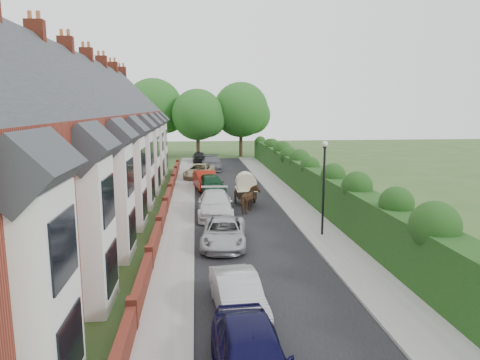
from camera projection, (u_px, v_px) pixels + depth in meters
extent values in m
plane|color=#2D4C1E|center=(273.00, 266.00, 18.81)|extent=(140.00, 140.00, 0.00)
cube|color=black|center=(238.00, 208.00, 29.54)|extent=(6.00, 58.00, 0.02)
cube|color=gray|center=(296.00, 206.00, 29.95)|extent=(2.20, 58.00, 0.12)
cube|color=gray|center=(181.00, 209.00, 29.15)|extent=(1.70, 58.00, 0.12)
cube|color=#9B9A95|center=(281.00, 206.00, 29.84)|extent=(0.18, 58.00, 0.13)
cube|color=#9B9A95|center=(193.00, 208.00, 29.23)|extent=(0.18, 58.00, 0.13)
cube|color=#163811|center=(321.00, 189.00, 29.93)|extent=(1.50, 58.00, 2.50)
cube|color=#9A3527|center=(74.00, 166.00, 26.95)|extent=(8.00, 40.00, 6.50)
cube|color=#24272B|center=(70.00, 114.00, 26.40)|extent=(8.00, 40.20, 8.00)
cube|color=white|center=(51.00, 298.00, 9.76)|extent=(0.70, 2.40, 5.20)
cube|color=black|center=(71.00, 346.00, 10.00)|extent=(0.06, 1.80, 1.60)
cube|color=black|center=(64.00, 247.00, 9.59)|extent=(0.06, 1.80, 1.60)
cube|color=#24272B|center=(33.00, 168.00, 9.24)|extent=(1.70, 2.60, 1.70)
cube|color=#3F2D2D|center=(68.00, 318.00, 12.05)|extent=(0.08, 0.90, 2.10)
cube|color=white|center=(59.00, 202.00, 11.38)|extent=(0.12, 1.20, 1.60)
cube|color=white|center=(99.00, 234.00, 14.66)|extent=(0.70, 2.40, 5.20)
cube|color=black|center=(112.00, 267.00, 14.90)|extent=(0.06, 1.80, 1.60)
cube|color=black|center=(108.00, 200.00, 14.49)|extent=(0.06, 1.80, 1.60)
cube|color=#24272B|center=(90.00, 147.00, 14.14)|extent=(1.70, 2.60, 1.70)
cube|color=#3F2D2D|center=(105.00, 257.00, 16.95)|extent=(0.08, 0.90, 2.10)
cube|color=white|center=(100.00, 174.00, 16.29)|extent=(0.12, 1.20, 1.60)
cube|color=white|center=(123.00, 202.00, 19.56)|extent=(0.70, 2.40, 5.20)
cube|color=black|center=(133.00, 227.00, 19.80)|extent=(0.06, 1.80, 1.60)
cube|color=black|center=(130.00, 176.00, 19.40)|extent=(0.06, 1.80, 1.60)
cube|color=#24272B|center=(117.00, 137.00, 19.04)|extent=(1.70, 2.60, 1.70)
cube|color=#3F2D2D|center=(125.00, 223.00, 21.85)|extent=(0.08, 0.90, 2.10)
cube|color=white|center=(122.00, 158.00, 21.19)|extent=(0.12, 1.20, 1.60)
cube|color=white|center=(138.00, 183.00, 24.46)|extent=(0.70, 2.40, 5.20)
cube|color=black|center=(145.00, 203.00, 24.70)|extent=(0.06, 1.80, 1.60)
cube|color=black|center=(143.00, 162.00, 24.30)|extent=(0.06, 1.80, 1.60)
cube|color=#24272B|center=(133.00, 131.00, 23.94)|extent=(1.70, 2.60, 1.70)
cube|color=#3F2D2D|center=(138.00, 202.00, 26.75)|extent=(0.08, 0.90, 2.10)
cube|color=white|center=(136.00, 149.00, 26.09)|extent=(0.12, 1.20, 1.60)
cube|color=white|center=(147.00, 170.00, 29.37)|extent=(0.70, 2.40, 5.20)
cube|color=black|center=(153.00, 187.00, 29.61)|extent=(0.06, 1.80, 1.60)
cube|color=black|center=(152.00, 153.00, 29.20)|extent=(0.06, 1.80, 1.60)
cube|color=#24272B|center=(143.00, 127.00, 28.84)|extent=(1.70, 2.60, 1.70)
cube|color=#3F2D2D|center=(147.00, 187.00, 31.65)|extent=(0.08, 0.90, 2.10)
cube|color=white|center=(145.00, 142.00, 30.99)|extent=(0.12, 1.20, 1.60)
cube|color=white|center=(154.00, 161.00, 34.27)|extent=(0.70, 2.40, 5.20)
cube|color=black|center=(159.00, 176.00, 34.51)|extent=(0.06, 1.80, 1.60)
cube|color=black|center=(158.00, 146.00, 34.10)|extent=(0.06, 1.80, 1.60)
cube|color=#24272B|center=(151.00, 124.00, 33.74)|extent=(1.70, 2.60, 1.70)
cube|color=#3F2D2D|center=(153.00, 176.00, 36.56)|extent=(0.08, 0.90, 2.10)
cube|color=white|center=(152.00, 137.00, 35.89)|extent=(0.12, 1.20, 1.60)
cube|color=white|center=(159.00, 154.00, 39.17)|extent=(0.70, 2.40, 5.20)
cube|color=black|center=(164.00, 167.00, 39.41)|extent=(0.06, 1.80, 1.60)
cube|color=black|center=(163.00, 141.00, 39.00)|extent=(0.06, 1.80, 1.60)
cube|color=#24272B|center=(157.00, 122.00, 38.65)|extent=(1.70, 2.60, 1.70)
cube|color=#3F2D2D|center=(158.00, 168.00, 41.46)|extent=(0.08, 0.90, 2.10)
cube|color=white|center=(157.00, 133.00, 40.79)|extent=(0.12, 1.20, 1.60)
cube|color=white|center=(163.00, 149.00, 44.07)|extent=(0.70, 2.40, 5.20)
cube|color=black|center=(167.00, 161.00, 44.31)|extent=(0.06, 1.80, 1.60)
cube|color=black|center=(167.00, 138.00, 43.91)|extent=(0.06, 1.80, 1.60)
cube|color=#24272B|center=(161.00, 120.00, 43.55)|extent=(1.70, 2.60, 1.70)
cube|color=#3F2D2D|center=(162.00, 162.00, 46.36)|extent=(0.08, 0.90, 2.10)
cube|color=white|center=(161.00, 131.00, 45.70)|extent=(0.12, 1.20, 1.60)
cube|color=maroon|center=(36.00, 37.00, 20.86)|extent=(0.90, 0.50, 1.60)
cylinder|color=#98572D|center=(30.00, 16.00, 20.68)|extent=(0.20, 0.20, 0.50)
cylinder|color=#98572D|center=(38.00, 16.00, 20.72)|extent=(0.20, 0.20, 0.50)
cube|color=maroon|center=(66.00, 50.00, 25.76)|extent=(0.90, 0.50, 1.60)
cylinder|color=#98572D|center=(61.00, 33.00, 25.58)|extent=(0.20, 0.20, 0.50)
cylinder|color=#98572D|center=(68.00, 34.00, 25.62)|extent=(0.20, 0.20, 0.50)
cube|color=maroon|center=(87.00, 59.00, 30.66)|extent=(0.90, 0.50, 1.60)
cylinder|color=#98572D|center=(83.00, 45.00, 30.48)|extent=(0.20, 0.20, 0.50)
cylinder|color=#98572D|center=(89.00, 45.00, 30.52)|extent=(0.20, 0.20, 0.50)
cube|color=maroon|center=(102.00, 66.00, 35.56)|extent=(0.90, 0.50, 1.60)
cylinder|color=#98572D|center=(98.00, 54.00, 35.38)|extent=(0.20, 0.20, 0.50)
cylinder|color=#98572D|center=(103.00, 54.00, 35.42)|extent=(0.20, 0.20, 0.50)
cube|color=maroon|center=(113.00, 71.00, 40.46)|extent=(0.90, 0.50, 1.60)
cylinder|color=#98572D|center=(110.00, 60.00, 40.28)|extent=(0.20, 0.20, 0.50)
cylinder|color=#98572D|center=(115.00, 60.00, 40.32)|extent=(0.20, 0.20, 0.50)
cube|color=maroon|center=(122.00, 75.00, 45.37)|extent=(0.90, 0.50, 1.60)
cylinder|color=#98572D|center=(119.00, 65.00, 45.19)|extent=(0.20, 0.20, 0.50)
cylinder|color=#98572D|center=(123.00, 65.00, 45.23)|extent=(0.20, 0.20, 0.50)
cube|color=maroon|center=(142.00, 285.00, 15.74)|extent=(0.30, 4.70, 0.90)
cube|color=maroon|center=(155.00, 242.00, 20.64)|extent=(0.30, 4.70, 0.90)
cube|color=maroon|center=(163.00, 216.00, 25.55)|extent=(0.30, 4.70, 0.90)
cube|color=maroon|center=(168.00, 199.00, 30.45)|extent=(0.30, 4.70, 0.90)
cube|color=maroon|center=(172.00, 186.00, 35.35)|extent=(0.30, 4.70, 0.90)
cube|color=maroon|center=(175.00, 176.00, 40.25)|extent=(0.30, 4.70, 0.90)
cube|color=maroon|center=(177.00, 169.00, 45.15)|extent=(0.30, 4.70, 0.90)
cube|color=maroon|center=(132.00, 314.00, 13.28)|extent=(0.35, 0.35, 1.10)
cube|color=maroon|center=(149.00, 258.00, 18.18)|extent=(0.35, 0.35, 1.10)
cube|color=maroon|center=(159.00, 226.00, 23.08)|extent=(0.35, 0.35, 1.10)
cube|color=maroon|center=(165.00, 205.00, 27.98)|extent=(0.35, 0.35, 1.10)
cube|color=maroon|center=(170.00, 191.00, 32.88)|extent=(0.35, 0.35, 1.10)
cube|color=maroon|center=(173.00, 180.00, 37.78)|extent=(0.35, 0.35, 1.10)
cube|color=maroon|center=(176.00, 171.00, 42.69)|extent=(0.35, 0.35, 1.10)
cube|color=maroon|center=(178.00, 165.00, 47.59)|extent=(0.35, 0.35, 1.10)
cylinder|color=black|center=(323.00, 193.00, 22.67)|extent=(0.12, 0.12, 4.80)
cylinder|color=black|center=(325.00, 147.00, 22.26)|extent=(0.20, 0.20, 0.10)
sphere|color=silver|center=(325.00, 144.00, 22.23)|extent=(0.32, 0.32, 0.32)
cylinder|color=#332316|center=(198.00, 141.00, 57.32)|extent=(0.50, 0.50, 4.75)
sphere|color=#20511B|center=(198.00, 115.00, 56.73)|extent=(6.80, 6.80, 6.80)
sphere|color=#20511B|center=(208.00, 120.00, 57.27)|extent=(4.76, 4.76, 4.76)
cylinder|color=#332316|center=(241.00, 138.00, 59.85)|extent=(0.50, 0.50, 5.25)
sphere|color=#20511B|center=(241.00, 110.00, 59.19)|extent=(7.60, 7.60, 7.60)
sphere|color=#20511B|center=(251.00, 115.00, 59.76)|extent=(5.32, 5.32, 5.32)
cylinder|color=#332316|center=(155.00, 137.00, 59.59)|extent=(0.50, 0.50, 5.50)
sphere|color=#20511B|center=(154.00, 108.00, 58.90)|extent=(8.00, 8.00, 8.00)
sphere|color=#20511B|center=(166.00, 113.00, 59.49)|extent=(5.60, 5.60, 5.60)
imported|color=black|center=(252.00, 357.00, 10.62)|extent=(2.04, 4.69, 1.57)
imported|color=#9FA0A4|center=(238.00, 295.00, 14.38)|extent=(1.84, 4.24, 1.36)
imported|color=#AAACB1|center=(224.00, 233.00, 21.53)|extent=(2.61, 4.90, 1.31)
imported|color=silver|center=(215.00, 204.00, 27.30)|extent=(2.32, 5.43, 1.56)
imported|color=#10371E|center=(211.00, 184.00, 34.30)|extent=(2.39, 4.84, 1.59)
imported|color=maroon|center=(205.00, 180.00, 36.27)|extent=(2.29, 4.93, 1.56)
imported|color=tan|center=(200.00, 171.00, 41.72)|extent=(3.50, 5.52, 1.42)
imported|color=#57595F|center=(212.00, 163.00, 47.35)|extent=(2.30, 5.30, 1.52)
imported|color=black|center=(199.00, 157.00, 53.39)|extent=(1.76, 4.17, 1.41)
imported|color=#482F1A|center=(250.00, 200.00, 28.13)|extent=(1.72, 2.28, 1.75)
cube|color=black|center=(246.00, 193.00, 30.30)|extent=(1.28, 2.14, 0.54)
cylinder|color=#C0BA95|center=(246.00, 182.00, 30.17)|extent=(1.39, 1.34, 1.39)
cube|color=#C0BA95|center=(246.00, 189.00, 30.26)|extent=(1.41, 2.20, 0.04)
cylinder|color=black|center=(235.00, 197.00, 30.93)|extent=(0.09, 0.96, 0.96)
cylinder|color=black|center=(254.00, 196.00, 31.07)|extent=(0.09, 0.96, 0.96)
cylinder|color=black|center=(242.00, 195.00, 29.10)|extent=(0.06, 1.93, 0.06)
cylinder|color=black|center=(253.00, 195.00, 29.18)|extent=(0.06, 1.93, 0.06)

